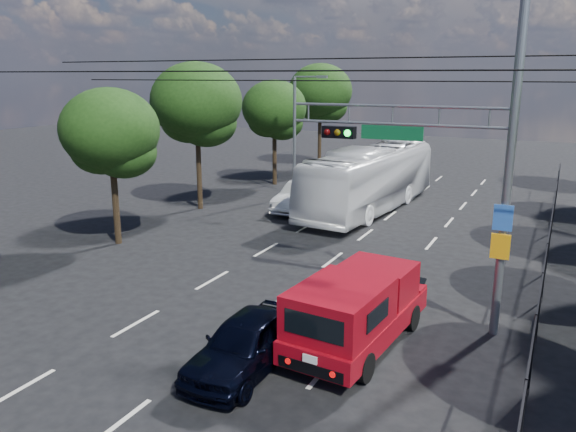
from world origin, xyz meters
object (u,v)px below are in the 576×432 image
Objects in this scene: signal_mast at (463,146)px; red_pickup at (358,308)px; white_van at (302,196)px; white_bus at (370,179)px; navy_hatchback at (246,343)px.

signal_mast reaches higher than red_pickup.
signal_mast is 1.67× the size of red_pickup.
white_van is at bearing 131.79° from signal_mast.
signal_mast reaches higher than white_bus.
red_pickup is 1.38× the size of navy_hatchback.
signal_mast is at bearing -57.80° from white_bus.
navy_hatchback is (-4.04, -4.82, -4.54)m from signal_mast.
white_bus is (-6.72, 12.84, -3.54)m from signal_mast.
red_pickup is 15.64m from white_van.
white_bus is at bearing 107.18° from red_pickup.
navy_hatchback is 0.34× the size of white_bus.
signal_mast reaches higher than white_van.
white_van is (-5.84, 15.88, 0.08)m from navy_hatchback.
signal_mast is at bearing 49.90° from navy_hatchback.
signal_mast is at bearing 50.85° from red_pickup.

